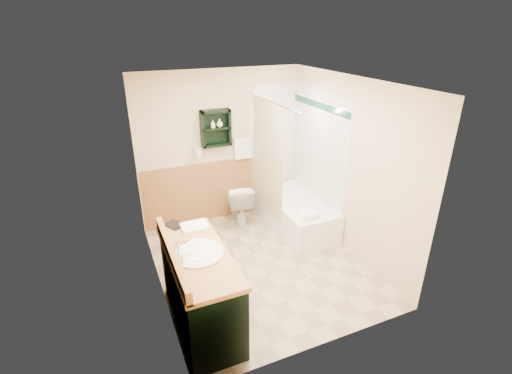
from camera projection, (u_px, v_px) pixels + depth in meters
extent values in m
plane|color=#C2AB8D|center=(260.00, 264.00, 5.01)|extent=(3.00, 3.00, 0.00)
cube|color=beige|center=(221.00, 148.00, 5.80)|extent=(2.60, 0.04, 2.40)
cube|color=beige|center=(150.00, 202.00, 4.05)|extent=(0.04, 3.00, 2.40)
cube|color=beige|center=(349.00, 167.00, 5.01)|extent=(0.04, 3.00, 2.40)
cube|color=white|center=(260.00, 80.00, 4.03)|extent=(2.60, 3.00, 0.04)
cube|color=black|center=(216.00, 128.00, 5.53)|extent=(0.45, 0.15, 0.55)
cylinder|color=silver|center=(273.00, 103.00, 5.02)|extent=(0.03, 1.60, 0.03)
cube|color=black|center=(201.00, 289.00, 3.87)|extent=(0.59, 1.39, 0.88)
cube|color=white|center=(296.00, 214.00, 5.82)|extent=(0.72, 1.50, 0.48)
imported|color=white|center=(238.00, 203.00, 5.94)|extent=(0.50, 0.75, 0.68)
cube|color=white|center=(195.00, 227.00, 4.15)|extent=(0.29, 0.23, 0.04)
imported|color=black|center=(168.00, 220.00, 4.11)|extent=(0.15, 0.09, 0.21)
cube|color=white|center=(308.00, 215.00, 5.22)|extent=(0.25, 0.21, 0.07)
imported|color=white|center=(213.00, 126.00, 5.49)|extent=(0.05, 0.12, 0.05)
imported|color=white|center=(220.00, 124.00, 5.52)|extent=(0.13, 0.15, 0.10)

